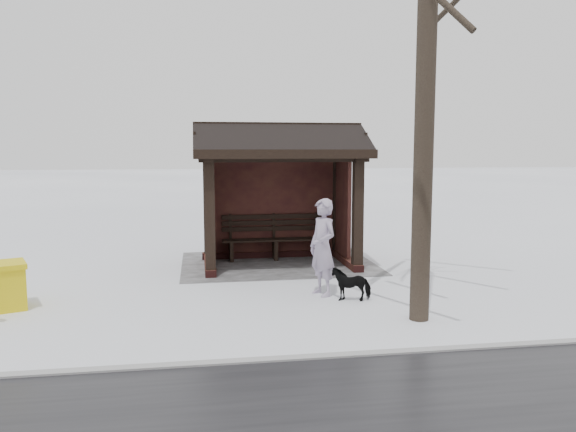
# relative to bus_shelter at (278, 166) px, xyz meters

# --- Properties ---
(ground) EXTENTS (120.00, 120.00, 0.00)m
(ground) POSITION_rel_bus_shelter_xyz_m (0.00, 0.16, -2.17)
(ground) COLOR white
(ground) RESTS_ON ground
(kerb) EXTENTS (120.00, 0.15, 0.06)m
(kerb) POSITION_rel_bus_shelter_xyz_m (0.00, 5.66, -2.16)
(kerb) COLOR gray
(kerb) RESTS_ON ground
(trampled_patch) EXTENTS (4.20, 3.20, 0.02)m
(trampled_patch) POSITION_rel_bus_shelter_xyz_m (0.00, -0.04, -2.16)
(trampled_patch) COLOR gray
(trampled_patch) RESTS_ON ground
(bus_shelter) EXTENTS (3.60, 2.40, 3.09)m
(bus_shelter) POSITION_rel_bus_shelter_xyz_m (0.00, 0.00, 0.00)
(bus_shelter) COLOR #3A1615
(bus_shelter) RESTS_ON ground
(pedestrian) EXTENTS (0.60, 0.72, 1.69)m
(pedestrian) POSITION_rel_bus_shelter_xyz_m (-0.39, 2.74, -1.32)
(pedestrian) COLOR #9D8FA8
(pedestrian) RESTS_ON ground
(dog) EXTENTS (0.69, 0.42, 0.55)m
(dog) POSITION_rel_bus_shelter_xyz_m (-0.80, 3.12, -1.89)
(dog) COLOR black
(dog) RESTS_ON ground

